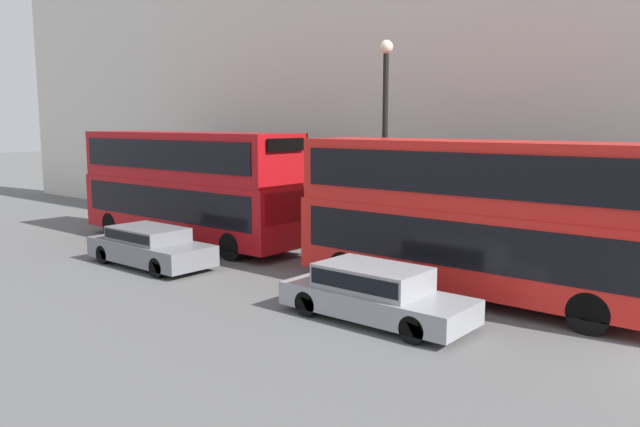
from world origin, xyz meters
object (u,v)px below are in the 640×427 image
(bus_leading, at_px, (473,212))
(car_dark_sedan, at_px, (375,291))
(bus_second_in_queue, at_px, (188,182))
(car_hatchback, at_px, (150,245))
(pedestrian, at_px, (214,211))

(bus_leading, bearing_deg, car_dark_sedan, 165.88)
(bus_leading, distance_m, bus_second_in_queue, 12.20)
(bus_second_in_queue, bearing_deg, car_hatchback, -147.07)
(bus_leading, height_order, pedestrian, bus_leading)
(car_dark_sedan, bearing_deg, bus_leading, -14.12)
(bus_second_in_queue, relative_size, car_hatchback, 2.25)
(car_hatchback, bearing_deg, bus_second_in_queue, 32.93)
(bus_second_in_queue, bearing_deg, pedestrian, 32.87)
(bus_leading, distance_m, pedestrian, 14.49)
(pedestrian, bearing_deg, bus_leading, -101.77)
(bus_second_in_queue, bearing_deg, bus_leading, -90.00)
(bus_leading, xyz_separation_m, car_dark_sedan, (-3.40, 0.86, -1.65))
(bus_leading, height_order, car_dark_sedan, bus_leading)
(car_dark_sedan, height_order, pedestrian, pedestrian)
(bus_second_in_queue, relative_size, pedestrian, 6.27)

